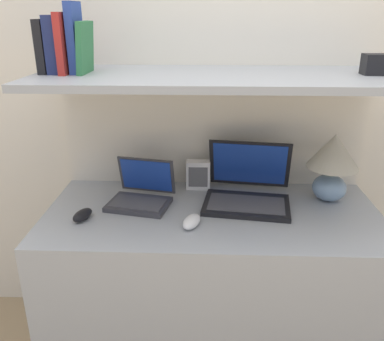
{
  "coord_description": "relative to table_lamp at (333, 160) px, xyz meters",
  "views": [
    {
      "loc": [
        -0.03,
        -1.19,
        1.52
      ],
      "look_at": [
        -0.09,
        0.32,
        0.93
      ],
      "focal_mm": 38.0,
      "sensor_mm": 36.0,
      "label": 1
    }
  ],
  "objects": [
    {
      "name": "computer_mouse",
      "position": [
        -0.59,
        -0.27,
        -0.16
      ],
      "size": [
        0.09,
        0.13,
        0.04
      ],
      "color": "white",
      "rests_on": "desk"
    },
    {
      "name": "shelf",
      "position": [
        -0.51,
        -0.07,
        0.36
      ],
      "size": [
        1.39,
        0.57,
        0.03
      ],
      "color": "#999EA3",
      "rests_on": "back_riser"
    },
    {
      "name": "router_box",
      "position": [
        -0.58,
        0.1,
        -0.12
      ],
      "size": [
        0.11,
        0.06,
        0.14
      ],
      "color": "white",
      "rests_on": "desk"
    },
    {
      "name": "laptop_small",
      "position": [
        -0.82,
        -0.07,
        -0.14
      ],
      "size": [
        0.29,
        0.27,
        0.19
      ],
      "color": "#333338",
      "rests_on": "desk"
    },
    {
      "name": "laptop_large",
      "position": [
        -0.36,
        -0.03,
        -0.13
      ],
      "size": [
        0.4,
        0.38,
        0.25
      ],
      "color": "black",
      "rests_on": "desk"
    },
    {
      "name": "second_mouse",
      "position": [
        -1.03,
        -0.23,
        -0.16
      ],
      "size": [
        0.08,
        0.12,
        0.04
      ],
      "color": "black",
      "rests_on": "desk"
    },
    {
      "name": "table_lamp",
      "position": [
        0.0,
        0.0,
        0.0
      ],
      "size": [
        0.22,
        0.22,
        0.3
      ],
      "color": "#7593B2",
      "rests_on": "desk"
    },
    {
      "name": "book_blue",
      "position": [
        -1.04,
        -0.07,
        0.5
      ],
      "size": [
        0.03,
        0.12,
        0.26
      ],
      "color": "#284293",
      "rests_on": "shelf"
    },
    {
      "name": "back_riser",
      "position": [
        -0.51,
        0.19,
        -0.3
      ],
      "size": [
        1.39,
        0.04,
        1.28
      ],
      "color": "silver",
      "rests_on": "ground_plane"
    },
    {
      "name": "wall_back",
      "position": [
        -0.51,
        0.24,
        0.26
      ],
      "size": [
        6.0,
        0.05,
        2.4
      ],
      "color": "silver",
      "rests_on": "ground_plane"
    },
    {
      "name": "book_navy",
      "position": [
        -1.12,
        -0.07,
        0.48
      ],
      "size": [
        0.04,
        0.12,
        0.21
      ],
      "color": "navy",
      "rests_on": "shelf"
    },
    {
      "name": "book_black",
      "position": [
        -1.16,
        -0.07,
        0.47
      ],
      "size": [
        0.03,
        0.13,
        0.2
      ],
      "color": "black",
      "rests_on": "shelf"
    },
    {
      "name": "book_red",
      "position": [
        -1.08,
        -0.07,
        0.48
      ],
      "size": [
        0.03,
        0.17,
        0.22
      ],
      "color": "#A82823",
      "rests_on": "shelf"
    },
    {
      "name": "book_green",
      "position": [
        -1.01,
        -0.07,
        0.47
      ],
      "size": [
        0.04,
        0.17,
        0.19
      ],
      "color": "#2D7042",
      "rests_on": "shelf"
    },
    {
      "name": "desk",
      "position": [
        -0.51,
        -0.14,
        -0.56
      ],
      "size": [
        1.39,
        0.63,
        0.75
      ],
      "color": "#999EA3",
      "rests_on": "ground_plane"
    },
    {
      "name": "shelf_gadget",
      "position": [
        0.09,
        -0.07,
        0.41
      ],
      "size": [
        0.09,
        0.07,
        0.08
      ],
      "color": "black",
      "rests_on": "shelf"
    }
  ]
}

